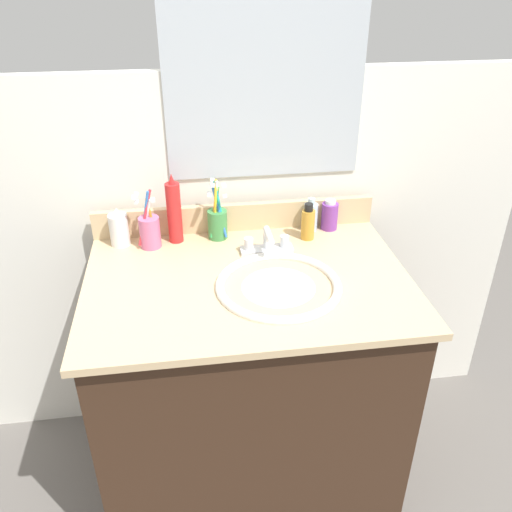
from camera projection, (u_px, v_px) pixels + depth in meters
ground_plane at (250, 470)px, 1.87m from camera, size 6.00×6.00×0.00m
vanity_cabinet at (249, 388)px, 1.67m from camera, size 0.87×0.58×0.78m
countertop at (248, 282)px, 1.47m from camera, size 0.91×0.63×0.02m
backsplash at (235, 217)px, 1.71m from camera, size 0.91×0.02×0.09m
back_wall at (235, 260)px, 1.86m from camera, size 2.01×0.04×1.30m
mirror_panel at (265, 85)px, 1.55m from camera, size 0.60×0.01×0.56m
sink_basin at (278, 296)px, 1.45m from camera, size 0.34×0.34×0.11m
faucet at (267, 244)px, 1.58m from camera, size 0.16×0.10×0.08m
bottle_cream_purple at (330, 215)px, 1.71m from camera, size 0.05×0.05×0.10m
bottle_lotion_white at (119, 229)px, 1.61m from camera, size 0.06×0.06×0.12m
bottle_oil_amber at (308, 223)px, 1.65m from camera, size 0.04×0.04×0.12m
bottle_gel_clear at (311, 216)px, 1.70m from camera, size 0.04×0.04×0.11m
bottle_spray_red at (174, 212)px, 1.61m from camera, size 0.04×0.04×0.22m
cup_pink at (149, 230)px, 1.60m from camera, size 0.07×0.06×0.19m
cup_green at (217, 221)px, 1.65m from camera, size 0.06×0.08×0.20m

